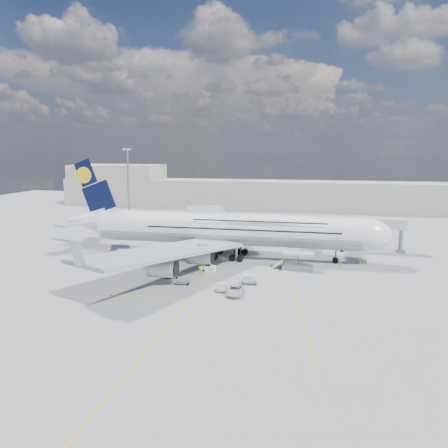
% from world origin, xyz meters
% --- Properties ---
extents(ground, '(300.00, 300.00, 0.00)m').
position_xyz_m(ground, '(0.00, 0.00, 0.00)').
color(ground, gray).
rests_on(ground, ground).
extents(taxi_line_main, '(0.25, 220.00, 0.01)m').
position_xyz_m(taxi_line_main, '(0.00, 0.00, 0.01)').
color(taxi_line_main, '#E5BA0C').
rests_on(taxi_line_main, ground).
extents(taxi_line_cross, '(120.00, 0.25, 0.01)m').
position_xyz_m(taxi_line_cross, '(0.00, -20.00, 0.01)').
color(taxi_line_cross, '#E5BA0C').
rests_on(taxi_line_cross, ground).
extents(taxi_line_diag, '(14.16, 99.06, 0.01)m').
position_xyz_m(taxi_line_diag, '(14.00, 10.00, 0.01)').
color(taxi_line_diag, '#E5BA0C').
rests_on(taxi_line_diag, ground).
extents(airliner, '(77.26, 79.15, 23.71)m').
position_xyz_m(airliner, '(0.26, 10.00, 6.87)').
color(airliner, white).
rests_on(airliner, ground).
extents(jet_bridge, '(18.80, 12.10, 8.50)m').
position_xyz_m(jet_bridge, '(29.81, 20.94, 6.85)').
color(jet_bridge, '#B7B7BC').
rests_on(jet_bridge, ground).
extents(cargo_loader, '(8.53, 3.20, 3.67)m').
position_xyz_m(cargo_loader, '(16.82, 2.89, 1.25)').
color(cargo_loader, silver).
rests_on(cargo_loader, ground).
extents(light_mast, '(3.00, 0.70, 25.50)m').
position_xyz_m(light_mast, '(-40.00, 45.00, 13.21)').
color(light_mast, gray).
rests_on(light_mast, ground).
extents(terminal, '(180.00, 16.00, 12.00)m').
position_xyz_m(terminal, '(0.00, 95.00, 6.00)').
color(terminal, '#B2AD9E').
rests_on(terminal, ground).
extents(hangar, '(40.00, 22.00, 18.00)m').
position_xyz_m(hangar, '(-70.00, 100.00, 9.00)').
color(hangar, '#B2AD9E').
rests_on(hangar, ground).
extents(tree_line, '(160.00, 6.00, 8.00)m').
position_xyz_m(tree_line, '(40.00, 140.00, 4.00)').
color(tree_line, '#193814').
rests_on(tree_line, ground).
extents(dolly_row_a, '(3.08, 1.90, 0.43)m').
position_xyz_m(dolly_row_a, '(-19.37, 1.38, 0.33)').
color(dolly_row_a, gray).
rests_on(dolly_row_a, ground).
extents(dolly_row_b, '(3.07, 2.38, 1.72)m').
position_xyz_m(dolly_row_b, '(-7.14, -8.46, 0.93)').
color(dolly_row_b, gray).
rests_on(dolly_row_b, ground).
extents(dolly_row_c, '(3.27, 2.41, 0.43)m').
position_xyz_m(dolly_row_c, '(-3.85, -11.95, 0.33)').
color(dolly_row_c, gray).
rests_on(dolly_row_c, ground).
extents(dolly_back, '(3.01, 2.42, 1.69)m').
position_xyz_m(dolly_back, '(-24.52, 5.71, 0.91)').
color(dolly_back, gray).
rests_on(dolly_back, ground).
extents(dolly_nose_far, '(2.84, 2.05, 1.62)m').
position_xyz_m(dolly_nose_far, '(4.48, -14.86, 0.87)').
color(dolly_nose_far, gray).
rests_on(dolly_nose_far, ground).
extents(dolly_nose_near, '(2.88, 1.61, 1.79)m').
position_xyz_m(dolly_nose_near, '(8.41, -9.19, 0.96)').
color(dolly_nose_near, gray).
rests_on(dolly_nose_near, ground).
extents(baggage_tug, '(3.04, 1.83, 1.78)m').
position_xyz_m(baggage_tug, '(-1.08, -2.83, 0.78)').
color(baggage_tug, white).
rests_on(baggage_tug, ground).
extents(catering_truck_inner, '(6.89, 2.74, 4.14)m').
position_xyz_m(catering_truck_inner, '(-7.55, 25.44, 1.95)').
color(catering_truck_inner, gray).
rests_on(catering_truck_inner, ground).
extents(catering_truck_outer, '(7.71, 3.27, 4.52)m').
position_xyz_m(catering_truck_outer, '(-23.71, 47.00, 2.10)').
color(catering_truck_outer, gray).
rests_on(catering_truck_outer, ground).
extents(service_van, '(2.69, 5.61, 1.54)m').
position_xyz_m(service_van, '(6.93, -15.78, 0.77)').
color(service_van, silver).
rests_on(service_van, ground).
extents(crew_nose, '(0.72, 0.66, 1.66)m').
position_xyz_m(crew_nose, '(30.42, 10.07, 0.83)').
color(crew_nose, '#B2E818').
rests_on(crew_nose, ground).
extents(crew_loader, '(0.92, 0.92, 1.51)m').
position_xyz_m(crew_loader, '(25.81, 5.93, 0.75)').
color(crew_loader, '#AFF019').
rests_on(crew_loader, ground).
extents(crew_wing, '(0.57, 0.98, 1.56)m').
position_xyz_m(crew_wing, '(-10.28, -5.60, 0.78)').
color(crew_wing, '#AADD17').
rests_on(crew_wing, ground).
extents(crew_van, '(0.75, 0.89, 1.55)m').
position_xyz_m(crew_van, '(12.02, -3.01, 0.77)').
color(crew_van, '#DCF81A').
rests_on(crew_van, ground).
extents(crew_tug, '(1.31, 0.79, 1.98)m').
position_xyz_m(crew_tug, '(-1.98, -5.94, 0.99)').
color(crew_tug, '#95E618').
rests_on(crew_tug, ground).
extents(cone_nose, '(0.45, 0.45, 0.57)m').
position_xyz_m(cone_nose, '(31.64, 10.14, 0.27)').
color(cone_nose, orange).
rests_on(cone_nose, ground).
extents(cone_wing_left_inner, '(0.49, 0.49, 0.62)m').
position_xyz_m(cone_wing_left_inner, '(-13.50, 30.01, 0.30)').
color(cone_wing_left_inner, orange).
rests_on(cone_wing_left_inner, ground).
extents(cone_wing_left_outer, '(0.48, 0.48, 0.61)m').
position_xyz_m(cone_wing_left_outer, '(-14.19, 42.70, 0.29)').
color(cone_wing_left_outer, orange).
rests_on(cone_wing_left_outer, ground).
extents(cone_wing_right_inner, '(0.46, 0.46, 0.59)m').
position_xyz_m(cone_wing_right_inner, '(-11.48, -5.21, 0.28)').
color(cone_wing_right_inner, orange).
rests_on(cone_wing_right_inner, ground).
extents(cone_wing_right_outer, '(0.38, 0.38, 0.48)m').
position_xyz_m(cone_wing_right_outer, '(-14.12, -20.95, 0.23)').
color(cone_wing_right_outer, orange).
rests_on(cone_wing_right_outer, ground).
extents(cone_tail, '(0.46, 0.46, 0.58)m').
position_xyz_m(cone_tail, '(-29.17, 8.74, 0.28)').
color(cone_tail, orange).
rests_on(cone_tail, ground).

